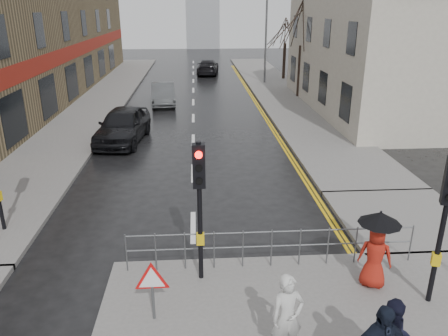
{
  "coord_description": "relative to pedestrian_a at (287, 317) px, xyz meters",
  "views": [
    {
      "loc": [
        0.16,
        -8.7,
        6.27
      ],
      "look_at": [
        1.02,
        4.27,
        1.4
      ],
      "focal_mm": 35.0,
      "sensor_mm": 36.0,
      "label": 1
    }
  ],
  "objects": [
    {
      "name": "ground",
      "position": [
        -1.73,
        2.36,
        -0.98
      ],
      "size": [
        120.0,
        120.0,
        0.0
      ],
      "primitive_type": "plane",
      "color": "black",
      "rests_on": "ground"
    },
    {
      "name": "left_pavement",
      "position": [
        -8.23,
        25.36,
        -0.91
      ],
      "size": [
        4.0,
        44.0,
        0.14
      ],
      "primitive_type": "cube",
      "color": "#605E5B",
      "rests_on": "ground"
    },
    {
      "name": "right_pavement",
      "position": [
        4.77,
        27.36,
        -0.91
      ],
      "size": [
        4.0,
        40.0,
        0.14
      ],
      "primitive_type": "cube",
      "color": "#605E5B",
      "rests_on": "ground"
    },
    {
      "name": "pavement_bridge_right",
      "position": [
        4.77,
        5.36,
        -0.91
      ],
      "size": [
        4.0,
        4.2,
        0.14
      ],
      "primitive_type": "cube",
      "color": "#605E5B",
      "rests_on": "ground"
    },
    {
      "name": "building_left_terrace",
      "position": [
        -13.73,
        24.36,
        4.02
      ],
      "size": [
        8.0,
        42.0,
        10.0
      ],
      "primitive_type": "cube",
      "color": "olive",
      "rests_on": "ground"
    },
    {
      "name": "building_right_cream",
      "position": [
        10.27,
        20.36,
        3.8
      ],
      "size": [
        9.0,
        16.4,
        10.1
      ],
      "color": "beige",
      "rests_on": "ground"
    },
    {
      "name": "traffic_signal_near_left",
      "position": [
        -1.53,
        2.55,
        1.47
      ],
      "size": [
        0.28,
        0.27,
        3.4
      ],
      "color": "black",
      "rests_on": "near_pavement"
    },
    {
      "name": "traffic_signal_near_right",
      "position": [
        3.47,
        1.35,
        1.47
      ],
      "size": [
        0.34,
        0.33,
        3.4
      ],
      "color": "black",
      "rests_on": "near_pavement"
    },
    {
      "name": "guard_railing_front",
      "position": [
        0.22,
        2.96,
        -0.13
      ],
      "size": [
        7.14,
        0.04,
        1.0
      ],
      "color": "#595B5E",
      "rests_on": "near_pavement"
    },
    {
      "name": "warning_sign",
      "position": [
        -2.53,
        1.15,
        0.06
      ],
      "size": [
        0.8,
        0.07,
        1.35
      ],
      "color": "#595B5E",
      "rests_on": "near_pavement"
    },
    {
      "name": "street_lamp",
      "position": [
        4.09,
        30.36,
        3.72
      ],
      "size": [
        1.83,
        0.25,
        8.0
      ],
      "color": "#595B5E",
      "rests_on": "right_pavement"
    },
    {
      "name": "tree_near",
      "position": [
        5.77,
        24.36,
        4.15
      ],
      "size": [
        2.4,
        2.4,
        6.58
      ],
      "color": "#30231B",
      "rests_on": "right_pavement"
    },
    {
      "name": "tree_far",
      "position": [
        6.27,
        32.36,
        3.44
      ],
      "size": [
        2.4,
        2.4,
        5.64
      ],
      "color": "#30231B",
      "rests_on": "right_pavement"
    },
    {
      "name": "pedestrian_a",
      "position": [
        0.0,
        0.0,
        0.0
      ],
      "size": [
        0.68,
        0.52,
        1.69
      ],
      "primitive_type": "imported",
      "rotation": [
        0.0,
        0.0,
        0.19
      ],
      "color": "#B9B9B4",
      "rests_on": "near_pavement"
    },
    {
      "name": "pedestrian_with_umbrella",
      "position": [
        2.43,
        1.99,
        0.23
      ],
      "size": [
        0.96,
        0.96,
        1.89
      ],
      "color": "#9F1E12",
      "rests_on": "near_pavement"
    },
    {
      "name": "car_parked",
      "position": [
        -5.1,
        14.36,
        -0.15
      ],
      "size": [
        2.53,
        5.08,
        1.66
      ],
      "primitive_type": "imported",
      "rotation": [
        0.0,
        0.0,
        -0.12
      ],
      "color": "black",
      "rests_on": "ground"
    },
    {
      "name": "car_mid",
      "position": [
        -3.72,
        22.79,
        -0.28
      ],
      "size": [
        1.85,
        4.4,
        1.41
      ],
      "primitive_type": "imported",
      "rotation": [
        0.0,
        0.0,
        0.08
      ],
      "color": "#3E4043",
      "rests_on": "ground"
    },
    {
      "name": "car_far",
      "position": [
        -0.32,
        36.07,
        -0.3
      ],
      "size": [
        2.35,
        4.9,
        1.38
      ],
      "primitive_type": "imported",
      "rotation": [
        0.0,
        0.0,
        3.05
      ],
      "color": "black",
      "rests_on": "ground"
    }
  ]
}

